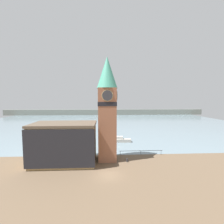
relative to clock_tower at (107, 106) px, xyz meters
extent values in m
plane|color=brown|center=(0.02, -7.37, -12.48)|extent=(160.00, 160.00, 0.00)
cube|color=gray|center=(0.02, 62.77, -12.48)|extent=(160.00, 120.00, 0.00)
cube|color=gray|center=(0.02, 102.77, -9.98)|extent=(180.00, 3.00, 5.00)
cube|color=#232328|center=(8.50, 2.52, -11.43)|extent=(11.01, 0.08, 0.08)
cylinder|color=#232328|center=(3.30, 2.52, -11.96)|extent=(0.07, 0.07, 1.05)
cylinder|color=#232328|center=(8.50, 2.52, -11.96)|extent=(0.07, 0.07, 1.05)
cylinder|color=#232328|center=(13.71, 2.52, -11.96)|extent=(0.07, 0.07, 1.05)
cube|color=#935B42|center=(-0.01, 0.01, -4.24)|extent=(4.02, 4.02, 16.49)
cube|color=black|center=(-0.01, 0.01, 0.50)|extent=(4.14, 4.14, 0.90)
cylinder|color=tan|center=(-0.01, -2.06, 2.30)|extent=(2.43, 0.12, 2.43)
cylinder|color=#333338|center=(-0.01, -2.15, 2.30)|extent=(2.21, 0.12, 2.21)
cylinder|color=tan|center=(2.06, 0.01, 2.30)|extent=(0.12, 2.43, 2.43)
cylinder|color=#333338|center=(2.15, 0.01, 2.30)|extent=(0.12, 2.21, 2.21)
cone|color=teal|center=(-0.01, 0.01, 7.49)|extent=(4.62, 4.62, 6.97)
cube|color=tan|center=(-9.40, -1.22, -8.30)|extent=(13.22, 7.39, 8.37)
cube|color=brown|center=(-9.40, -1.22, -3.86)|extent=(13.62, 7.79, 0.50)
cube|color=#232328|center=(-9.40, -5.07, -8.13)|extent=(13.72, 0.30, 7.70)
cube|color=#B7B2A8|center=(5.09, 14.21, -11.97)|extent=(5.90, 1.88, 1.02)
cube|color=silver|center=(4.04, 14.23, -11.04)|extent=(2.61, 1.27, 0.86)
cylinder|color=#2D2D33|center=(4.39, -1.58, -12.16)|extent=(0.32, 0.32, 0.65)
sphere|color=#2D2D33|center=(4.39, -1.58, -11.83)|extent=(0.34, 0.34, 0.34)
camera|label=1|loc=(-0.57, -33.88, 1.42)|focal=24.00mm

